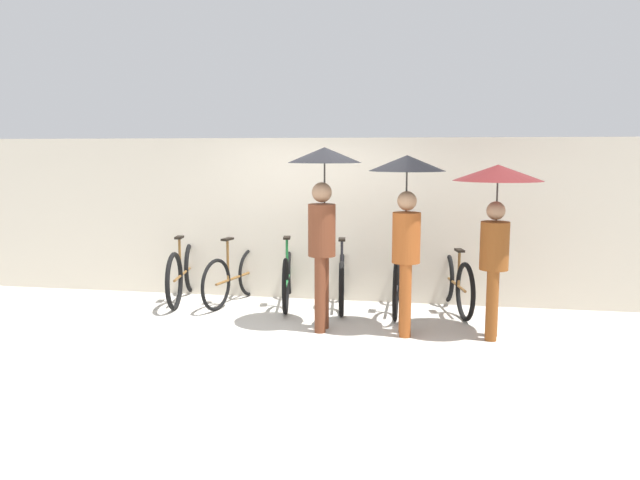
{
  "coord_description": "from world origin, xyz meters",
  "views": [
    {
      "loc": [
        1.53,
        -6.75,
        2.11
      ],
      "look_at": [
        0.18,
        0.87,
        1.0
      ],
      "focal_mm": 35.0,
      "sensor_mm": 36.0,
      "label": 1
    }
  ],
  "objects_px": {
    "parked_bicycle_2": "(288,277)",
    "parked_bicycle_5": "(455,282)",
    "parked_bicycle_0": "(184,272)",
    "parked_bicycle_4": "(397,282)",
    "parked_bicycle_3": "(342,279)",
    "pedestrian_center": "(407,200)",
    "parked_bicycle_1": "(235,276)",
    "pedestrian_leading": "(323,194)",
    "pedestrian_trailing": "(497,202)"
  },
  "relations": [
    {
      "from": "parked_bicycle_2",
      "to": "pedestrian_trailing",
      "type": "height_order",
      "value": "pedestrian_trailing"
    },
    {
      "from": "parked_bicycle_3",
      "to": "pedestrian_leading",
      "type": "relative_size",
      "value": 0.8
    },
    {
      "from": "parked_bicycle_1",
      "to": "pedestrian_leading",
      "type": "xyz_separation_m",
      "value": [
        1.44,
        -1.05,
        1.24
      ]
    },
    {
      "from": "parked_bicycle_2",
      "to": "pedestrian_trailing",
      "type": "bearing_deg",
      "value": -121.77
    },
    {
      "from": "parked_bicycle_1",
      "to": "parked_bicycle_4",
      "type": "xyz_separation_m",
      "value": [
        2.26,
        -0.01,
        0.01
      ]
    },
    {
      "from": "parked_bicycle_0",
      "to": "parked_bicycle_4",
      "type": "xyz_separation_m",
      "value": [
        3.02,
        -0.02,
        -0.01
      ]
    },
    {
      "from": "parked_bicycle_1",
      "to": "pedestrian_trailing",
      "type": "xyz_separation_m",
      "value": [
        3.39,
        -1.02,
        1.17
      ]
    },
    {
      "from": "pedestrian_center",
      "to": "pedestrian_trailing",
      "type": "relative_size",
      "value": 1.05
    },
    {
      "from": "pedestrian_center",
      "to": "pedestrian_trailing",
      "type": "xyz_separation_m",
      "value": [
        1.0,
        0.04,
        -0.01
      ]
    },
    {
      "from": "parked_bicycle_0",
      "to": "parked_bicycle_2",
      "type": "xyz_separation_m",
      "value": [
        1.51,
        0.04,
        -0.01
      ]
    },
    {
      "from": "pedestrian_center",
      "to": "pedestrian_leading",
      "type": "bearing_deg",
      "value": 174.03
    },
    {
      "from": "parked_bicycle_4",
      "to": "parked_bicycle_3",
      "type": "bearing_deg",
      "value": 85.08
    },
    {
      "from": "parked_bicycle_2",
      "to": "parked_bicycle_1",
      "type": "bearing_deg",
      "value": 84.15
    },
    {
      "from": "pedestrian_leading",
      "to": "parked_bicycle_0",
      "type": "bearing_deg",
      "value": 157.34
    },
    {
      "from": "parked_bicycle_2",
      "to": "parked_bicycle_5",
      "type": "bearing_deg",
      "value": -99.04
    },
    {
      "from": "parked_bicycle_5",
      "to": "pedestrian_center",
      "type": "distance_m",
      "value": 1.75
    },
    {
      "from": "parked_bicycle_0",
      "to": "pedestrian_center",
      "type": "height_order",
      "value": "pedestrian_center"
    },
    {
      "from": "parked_bicycle_2",
      "to": "pedestrian_leading",
      "type": "bearing_deg",
      "value": -157.87
    },
    {
      "from": "parked_bicycle_2",
      "to": "parked_bicycle_4",
      "type": "distance_m",
      "value": 1.51
    },
    {
      "from": "parked_bicycle_3",
      "to": "parked_bicycle_5",
      "type": "xyz_separation_m",
      "value": [
        1.51,
        0.03,
        0.01
      ]
    },
    {
      "from": "parked_bicycle_2",
      "to": "pedestrian_leading",
      "type": "distance_m",
      "value": 1.79
    },
    {
      "from": "parked_bicycle_1",
      "to": "parked_bicycle_4",
      "type": "bearing_deg",
      "value": -77.75
    },
    {
      "from": "pedestrian_trailing",
      "to": "parked_bicycle_2",
      "type": "bearing_deg",
      "value": 166.25
    },
    {
      "from": "parked_bicycle_4",
      "to": "pedestrian_trailing",
      "type": "relative_size",
      "value": 0.93
    },
    {
      "from": "parked_bicycle_3",
      "to": "parked_bicycle_5",
      "type": "height_order",
      "value": "parked_bicycle_5"
    },
    {
      "from": "parked_bicycle_3",
      "to": "pedestrian_leading",
      "type": "xyz_separation_m",
      "value": [
        -0.07,
        -1.1,
        1.24
      ]
    },
    {
      "from": "pedestrian_leading",
      "to": "parked_bicycle_4",
      "type": "bearing_deg",
      "value": 54.77
    },
    {
      "from": "parked_bicycle_2",
      "to": "pedestrian_trailing",
      "type": "relative_size",
      "value": 0.92
    },
    {
      "from": "parked_bicycle_5",
      "to": "pedestrian_trailing",
      "type": "distance_m",
      "value": 1.64
    },
    {
      "from": "parked_bicycle_2",
      "to": "pedestrian_center",
      "type": "xyz_separation_m",
      "value": [
        1.65,
        -1.11,
        1.17
      ]
    },
    {
      "from": "parked_bicycle_3",
      "to": "pedestrian_center",
      "type": "height_order",
      "value": "pedestrian_center"
    },
    {
      "from": "parked_bicycle_1",
      "to": "parked_bicycle_5",
      "type": "xyz_separation_m",
      "value": [
        3.01,
        0.08,
        0.01
      ]
    },
    {
      "from": "parked_bicycle_1",
      "to": "parked_bicycle_3",
      "type": "distance_m",
      "value": 1.51
    },
    {
      "from": "parked_bicycle_2",
      "to": "parked_bicycle_5",
      "type": "height_order",
      "value": "parked_bicycle_5"
    },
    {
      "from": "parked_bicycle_0",
      "to": "pedestrian_leading",
      "type": "relative_size",
      "value": 0.84
    },
    {
      "from": "parked_bicycle_2",
      "to": "parked_bicycle_5",
      "type": "xyz_separation_m",
      "value": [
        2.26,
        0.02,
        -0.0
      ]
    },
    {
      "from": "parked_bicycle_0",
      "to": "pedestrian_trailing",
      "type": "bearing_deg",
      "value": -112.94
    },
    {
      "from": "parked_bicycle_0",
      "to": "parked_bicycle_3",
      "type": "xyz_separation_m",
      "value": [
        2.26,
        0.04,
        -0.03
      ]
    },
    {
      "from": "parked_bicycle_2",
      "to": "parked_bicycle_5",
      "type": "distance_m",
      "value": 2.26
    },
    {
      "from": "parked_bicycle_5",
      "to": "parked_bicycle_2",
      "type": "bearing_deg",
      "value": 77.81
    },
    {
      "from": "parked_bicycle_3",
      "to": "pedestrian_center",
      "type": "distance_m",
      "value": 1.85
    },
    {
      "from": "parked_bicycle_4",
      "to": "pedestrian_leading",
      "type": "bearing_deg",
      "value": 140.87
    },
    {
      "from": "pedestrian_center",
      "to": "pedestrian_trailing",
      "type": "distance_m",
      "value": 1.0
    },
    {
      "from": "parked_bicycle_3",
      "to": "parked_bicycle_4",
      "type": "distance_m",
      "value": 0.76
    },
    {
      "from": "parked_bicycle_1",
      "to": "pedestrian_leading",
      "type": "bearing_deg",
      "value": -113.68
    },
    {
      "from": "parked_bicycle_2",
      "to": "parked_bicycle_4",
      "type": "height_order",
      "value": "parked_bicycle_2"
    },
    {
      "from": "pedestrian_leading",
      "to": "parked_bicycle_5",
      "type": "bearing_deg",
      "value": 38.77
    },
    {
      "from": "parked_bicycle_1",
      "to": "pedestrian_leading",
      "type": "distance_m",
      "value": 2.17
    },
    {
      "from": "parked_bicycle_0",
      "to": "parked_bicycle_3",
      "type": "distance_m",
      "value": 2.26
    },
    {
      "from": "parked_bicycle_4",
      "to": "pedestrian_center",
      "type": "height_order",
      "value": "pedestrian_center"
    }
  ]
}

